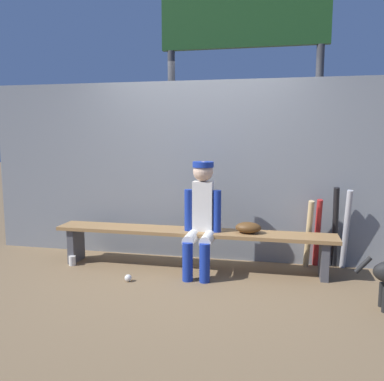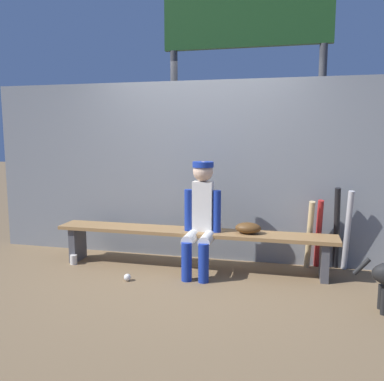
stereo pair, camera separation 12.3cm
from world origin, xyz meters
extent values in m
plane|color=brown|center=(0.00, 0.00, 0.00)|extent=(30.00, 30.00, 0.00)
cube|color=gray|center=(0.00, 0.44, 1.07)|extent=(5.43, 0.03, 2.14)
cube|color=olive|center=(0.00, 0.00, 0.43)|extent=(3.16, 0.36, 0.04)
cube|color=#4C4C51|center=(-1.43, 0.00, 0.20)|extent=(0.08, 0.29, 0.41)
cube|color=#4C4C51|center=(1.43, 0.00, 0.20)|extent=(0.08, 0.29, 0.41)
cube|color=silver|center=(0.12, 0.00, 0.73)|extent=(0.22, 0.13, 0.55)
sphere|color=beige|center=(0.12, 0.00, 1.11)|extent=(0.22, 0.22, 0.22)
cylinder|color=#193399|center=(0.12, 0.00, 1.19)|extent=(0.23, 0.23, 0.06)
cylinder|color=silver|center=(0.03, -0.19, 0.41)|extent=(0.13, 0.38, 0.13)
cylinder|color=#193399|center=(0.03, -0.38, 0.20)|extent=(0.11, 0.11, 0.41)
cylinder|color=#193399|center=(-0.04, -0.02, 0.68)|extent=(0.09, 0.09, 0.47)
cylinder|color=silver|center=(0.21, -0.19, 0.41)|extent=(0.13, 0.38, 0.13)
cylinder|color=#193399|center=(0.21, -0.38, 0.20)|extent=(0.11, 0.11, 0.41)
cylinder|color=#193399|center=(0.28, -0.02, 0.68)|extent=(0.09, 0.09, 0.47)
ellipsoid|color=#593819|center=(0.63, 0.00, 0.51)|extent=(0.28, 0.20, 0.12)
cylinder|color=tan|center=(1.28, 0.28, 0.40)|extent=(0.10, 0.24, 0.80)
cylinder|color=#B22323|center=(1.39, 0.36, 0.40)|extent=(0.08, 0.23, 0.80)
cylinder|color=black|center=(1.57, 0.36, 0.47)|extent=(0.11, 0.24, 0.94)
cylinder|color=#B7B7BC|center=(1.69, 0.34, 0.46)|extent=(0.09, 0.22, 0.92)
sphere|color=white|center=(-0.56, -0.53, 0.04)|extent=(0.07, 0.07, 0.07)
cylinder|color=silver|center=(-1.39, -0.17, 0.06)|extent=(0.08, 0.08, 0.11)
cylinder|color=silver|center=(0.29, 0.01, 0.50)|extent=(0.08, 0.08, 0.11)
cylinder|color=#3F3F42|center=(-0.55, 1.21, 1.32)|extent=(0.10, 0.10, 2.64)
cylinder|color=#3F3F42|center=(1.41, 1.21, 1.32)|extent=(0.10, 0.10, 2.64)
cube|color=#1E471E|center=(0.43, 1.21, 3.11)|extent=(2.20, 0.08, 0.95)
cylinder|color=black|center=(1.68, -0.71, 0.39)|extent=(0.15, 0.04, 0.16)
cylinder|color=black|center=(1.86, -0.65, 0.11)|extent=(0.05, 0.05, 0.22)
cylinder|color=black|center=(1.86, -0.77, 0.11)|extent=(0.05, 0.05, 0.22)
camera|label=1|loc=(0.93, -4.36, 1.52)|focal=38.08mm
camera|label=2|loc=(1.05, -4.33, 1.52)|focal=38.08mm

